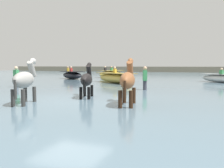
% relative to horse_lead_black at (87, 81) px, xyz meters
% --- Properties ---
extents(ground_plane, '(120.00, 120.00, 0.00)m').
position_rel_horse_lead_black_xyz_m(ground_plane, '(-0.22, -0.81, -1.07)').
color(ground_plane, '#756B56').
extents(water_surface, '(90.00, 90.00, 0.39)m').
position_rel_horse_lead_black_xyz_m(water_surface, '(-0.22, 9.19, -0.87)').
color(water_surface, slate).
rests_on(water_surface, ground).
extents(horse_lead_black, '(0.84, 1.65, 1.80)m').
position_rel_horse_lead_black_xyz_m(horse_lead_black, '(0.00, 0.00, 0.00)').
color(horse_lead_black, black).
rests_on(horse_lead_black, ground).
extents(horse_trailing_chestnut, '(0.73, 1.79, 1.93)m').
position_rel_horse_lead_black_xyz_m(horse_trailing_chestnut, '(2.08, -1.07, 0.08)').
color(horse_trailing_chestnut, brown).
rests_on(horse_trailing_chestnut, ground).
extents(horse_flank_grey, '(0.93, 1.77, 1.94)m').
position_rel_horse_lead_black_xyz_m(horse_flank_grey, '(-1.20, -2.12, 0.08)').
color(horse_flank_grey, gray).
rests_on(horse_flank_grey, ground).
extents(boat_near_starboard, '(3.97, 3.28, 1.21)m').
position_rel_horse_lead_black_xyz_m(boat_near_starboard, '(-1.85, 7.83, -0.31)').
color(boat_near_starboard, gold).
rests_on(boat_near_starboard, water_surface).
extents(boat_near_port, '(3.59, 3.05, 1.20)m').
position_rel_horse_lead_black_xyz_m(boat_near_port, '(-7.61, 11.00, -0.31)').
color(boat_near_port, black).
rests_on(boat_near_port, water_surface).
extents(boat_far_inshore, '(1.91, 4.26, 1.22)m').
position_rel_horse_lead_black_xyz_m(boat_far_inshore, '(-5.39, 15.45, -0.30)').
color(boat_far_inshore, gold).
rests_on(boat_far_inshore, water_surface).
extents(boat_far_offshore, '(3.41, 2.91, 1.11)m').
position_rel_horse_lead_black_xyz_m(boat_far_offshore, '(5.54, 11.22, -0.36)').
color(boat_far_offshore, silver).
rests_on(boat_far_offshore, water_surface).
extents(person_onlooker_right, '(0.30, 0.37, 1.63)m').
position_rel_horse_lead_black_xyz_m(person_onlooker_right, '(1.42, 3.77, -0.20)').
color(person_onlooker_right, '#383842').
rests_on(person_onlooker_right, ground).
extents(person_onlooker_left, '(0.36, 0.26, 1.63)m').
position_rel_horse_lead_black_xyz_m(person_onlooker_left, '(-6.00, 2.33, -0.20)').
color(person_onlooker_left, '#383842').
rests_on(person_onlooker_left, ground).
extents(far_shoreline, '(80.00, 2.40, 1.47)m').
position_rel_horse_lead_black_xyz_m(far_shoreline, '(-0.22, 38.62, -0.33)').
color(far_shoreline, gray).
rests_on(far_shoreline, ground).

